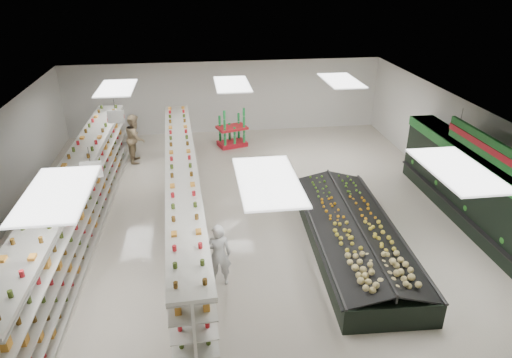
{
  "coord_description": "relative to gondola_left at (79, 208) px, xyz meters",
  "views": [
    {
      "loc": [
        -1.33,
        -12.01,
        7.06
      ],
      "look_at": [
        0.34,
        0.24,
        1.18
      ],
      "focal_mm": 32.0,
      "sensor_mm": 36.0,
      "label": 1
    }
  ],
  "objects": [
    {
      "name": "floor",
      "position": [
        4.68,
        0.47,
        -0.97
      ],
      "size": [
        16.0,
        16.0,
        0.0
      ],
      "primitive_type": "plane",
      "color": "beige",
      "rests_on": "ground"
    },
    {
      "name": "ceiling",
      "position": [
        4.68,
        0.47,
        2.23
      ],
      "size": [
        14.0,
        16.0,
        0.02
      ],
      "primitive_type": "cube",
      "color": "white",
      "rests_on": "wall_back"
    },
    {
      "name": "wall_back",
      "position": [
        4.68,
        8.47,
        0.63
      ],
      "size": [
        14.0,
        0.02,
        3.2
      ],
      "primitive_type": "cube",
      "color": "silver",
      "rests_on": "floor"
    },
    {
      "name": "wall_right",
      "position": [
        11.68,
        0.47,
        0.63
      ],
      "size": [
        0.02,
        16.0,
        3.2
      ],
      "primitive_type": "cube",
      "color": "silver",
      "rests_on": "floor"
    },
    {
      "name": "produce_wall_case",
      "position": [
        11.21,
        -1.03,
        0.28
      ],
      "size": [
        0.93,
        8.0,
        2.2
      ],
      "color": "black",
      "rests_on": "floor"
    },
    {
      "name": "aisle_sign_near",
      "position": [
        0.88,
        -1.53,
        1.79
      ],
      "size": [
        0.52,
        0.06,
        0.75
      ],
      "color": "white",
      "rests_on": "ceiling"
    },
    {
      "name": "aisle_sign_far",
      "position": [
        0.88,
        2.47,
        1.79
      ],
      "size": [
        0.52,
        0.06,
        0.75
      ],
      "color": "white",
      "rests_on": "ceiling"
    },
    {
      "name": "hortifruti_banner",
      "position": [
        10.92,
        -1.03,
        1.68
      ],
      "size": [
        0.12,
        3.2,
        0.95
      ],
      "color": "#1C6926",
      "rests_on": "ceiling"
    },
    {
      "name": "gondola_left",
      "position": [
        0.0,
        0.0,
        0.0
      ],
      "size": [
        1.15,
        12.15,
        2.1
      ],
      "rotation": [
        0.0,
        0.0,
        -0.02
      ],
      "color": "silver",
      "rests_on": "floor"
    },
    {
      "name": "gondola_center",
      "position": [
        2.84,
        0.26,
        -0.05
      ],
      "size": [
        1.36,
        11.56,
        2.0
      ],
      "rotation": [
        0.0,
        0.0,
        0.04
      ],
      "color": "silver",
      "rests_on": "floor"
    },
    {
      "name": "produce_island",
      "position": [
        7.36,
        -1.52,
        -0.53
      ],
      "size": [
        2.61,
        6.45,
        0.95
      ],
      "rotation": [
        0.0,
        0.0,
        -0.05
      ],
      "color": "black",
      "rests_on": "floor"
    },
    {
      "name": "soda_endcap",
      "position": [
        4.8,
        6.59,
        -0.23
      ],
      "size": [
        1.38,
        1.13,
        1.53
      ],
      "rotation": [
        0.0,
        0.0,
        0.3
      ],
      "color": "red",
      "rests_on": "floor"
    },
    {
      "name": "shopper_main",
      "position": [
        3.68,
        -2.55,
        -0.15
      ],
      "size": [
        0.61,
        0.42,
        1.64
      ],
      "primitive_type": "imported",
      "rotation": [
        0.0,
        0.0,
        3.1
      ],
      "color": "silver",
      "rests_on": "floor"
    },
    {
      "name": "shopper_background",
      "position": [
        0.97,
        5.47,
        -0.03
      ],
      "size": [
        0.57,
        0.92,
        1.88
      ],
      "primitive_type": "imported",
      "rotation": [
        0.0,
        0.0,
        1.58
      ],
      "color": "tan",
      "rests_on": "floor"
    }
  ]
}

